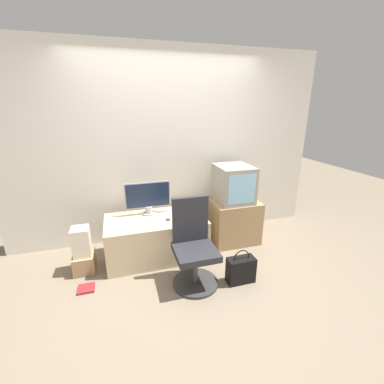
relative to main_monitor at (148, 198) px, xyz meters
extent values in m
plane|color=#7F705B|center=(0.37, -0.93, -0.75)|extent=(12.00, 12.00, 0.00)
cube|color=silver|center=(0.37, 0.39, 0.55)|extent=(4.40, 0.05, 2.60)
cube|color=#CCB289|center=(0.06, -0.17, -0.48)|extent=(1.23, 0.67, 0.52)
cube|color=#A37F56|center=(1.18, -0.04, -0.44)|extent=(0.64, 0.59, 0.60)
cylinder|color=#B2B2B7|center=(0.00, 0.00, -0.21)|extent=(0.17, 0.17, 0.02)
cylinder|color=#B2B2B7|center=(0.00, 0.00, -0.16)|extent=(0.10, 0.10, 0.09)
cube|color=#B2B2B7|center=(0.00, 0.00, 0.04)|extent=(0.57, 0.01, 0.33)
cube|color=#19233D|center=(0.00, 0.00, 0.04)|extent=(0.54, 0.02, 0.31)
cube|color=white|center=(-0.02, -0.25, -0.21)|extent=(0.29, 0.12, 0.01)
ellipsoid|color=#4C4C51|center=(0.20, -0.27, -0.21)|extent=(0.06, 0.04, 0.03)
cube|color=gray|center=(1.15, -0.06, 0.10)|extent=(0.46, 0.51, 0.49)
cube|color=#8CC6E5|center=(1.15, -0.31, 0.10)|extent=(0.38, 0.01, 0.39)
cylinder|color=#333333|center=(0.37, -0.85, -0.73)|extent=(0.50, 0.50, 0.03)
cylinder|color=#4C4C51|center=(0.37, -0.85, -0.55)|extent=(0.05, 0.05, 0.34)
cube|color=#28282D|center=(0.37, -0.85, -0.34)|extent=(0.44, 0.44, 0.07)
cube|color=#28282D|center=(0.37, -0.66, -0.05)|extent=(0.39, 0.05, 0.51)
cube|color=#A3845B|center=(-0.81, -0.25, -0.64)|extent=(0.24, 0.28, 0.22)
cube|color=beige|center=(-0.81, -0.25, -0.36)|extent=(0.19, 0.20, 0.34)
cube|color=black|center=(0.86, -0.95, -0.60)|extent=(0.31, 0.15, 0.29)
torus|color=black|center=(0.86, -0.95, -0.44)|extent=(0.18, 0.01, 0.18)
cube|color=maroon|center=(-0.77, -0.61, -0.73)|extent=(0.17, 0.16, 0.02)
camera|label=1|loc=(-0.33, -3.09, 1.12)|focal=24.00mm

